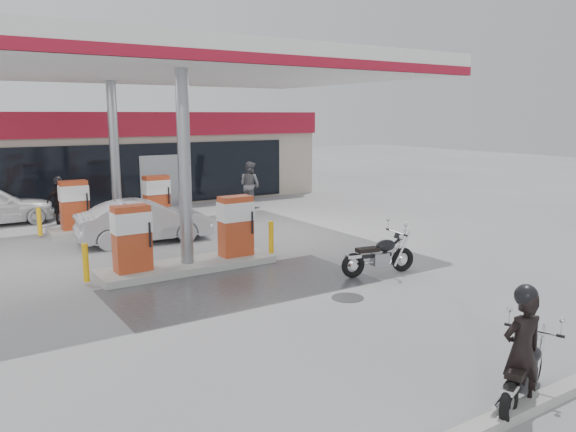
{
  "coord_description": "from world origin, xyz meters",
  "views": [
    {
      "loc": [
        -5.4,
        -11.03,
        3.91
      ],
      "look_at": [
        2.71,
        1.47,
        1.2
      ],
      "focal_mm": 35.0,
      "sensor_mm": 36.0,
      "label": 1
    }
  ],
  "objects_px": {
    "pump_island_near": "(187,242)",
    "pump_island_far": "(118,209)",
    "attendant": "(250,185)",
    "biker_walking": "(59,202)",
    "parked_motorcycle": "(380,256)",
    "main_motorcycle": "(523,374)",
    "biker_main": "(522,351)",
    "hatchback_silver": "(144,221)"
  },
  "relations": [
    {
      "from": "pump_island_near",
      "to": "pump_island_far",
      "type": "distance_m",
      "value": 6.0
    },
    {
      "from": "attendant",
      "to": "biker_walking",
      "type": "bearing_deg",
      "value": 64.28
    },
    {
      "from": "biker_walking",
      "to": "parked_motorcycle",
      "type": "bearing_deg",
      "value": -83.7
    },
    {
      "from": "main_motorcycle",
      "to": "biker_main",
      "type": "height_order",
      "value": "biker_main"
    },
    {
      "from": "pump_island_far",
      "to": "hatchback_silver",
      "type": "height_order",
      "value": "pump_island_far"
    },
    {
      "from": "main_motorcycle",
      "to": "parked_motorcycle",
      "type": "relative_size",
      "value": 0.86
    },
    {
      "from": "pump_island_near",
      "to": "biker_main",
      "type": "relative_size",
      "value": 3.15
    },
    {
      "from": "biker_main",
      "to": "parked_motorcycle",
      "type": "height_order",
      "value": "biker_main"
    },
    {
      "from": "pump_island_near",
      "to": "main_motorcycle",
      "type": "bearing_deg",
      "value": -82.28
    },
    {
      "from": "parked_motorcycle",
      "to": "biker_main",
      "type": "bearing_deg",
      "value": -105.17
    },
    {
      "from": "main_motorcycle",
      "to": "hatchback_silver",
      "type": "bearing_deg",
      "value": 74.7
    },
    {
      "from": "main_motorcycle",
      "to": "parked_motorcycle",
      "type": "xyz_separation_m",
      "value": [
        2.61,
        5.78,
        0.05
      ]
    },
    {
      "from": "pump_island_far",
      "to": "attendant",
      "type": "height_order",
      "value": "attendant"
    },
    {
      "from": "hatchback_silver",
      "to": "main_motorcycle",
      "type": "bearing_deg",
      "value": -170.16
    },
    {
      "from": "main_motorcycle",
      "to": "parked_motorcycle",
      "type": "distance_m",
      "value": 6.34
    },
    {
      "from": "main_motorcycle",
      "to": "hatchback_silver",
      "type": "relative_size",
      "value": 0.43
    },
    {
      "from": "pump_island_far",
      "to": "hatchback_silver",
      "type": "xyz_separation_m",
      "value": [
        0.12,
        -2.4,
        -0.05
      ]
    },
    {
      "from": "hatchback_silver",
      "to": "biker_walking",
      "type": "bearing_deg",
      "value": 23.63
    },
    {
      "from": "pump_island_far",
      "to": "biker_main",
      "type": "distance_m",
      "value": 14.89
    },
    {
      "from": "pump_island_near",
      "to": "pump_island_far",
      "type": "xyz_separation_m",
      "value": [
        0.0,
        6.0,
        0.0
      ]
    },
    {
      "from": "biker_main",
      "to": "hatchback_silver",
      "type": "xyz_separation_m",
      "value": [
        -0.9,
        12.45,
        -0.15
      ]
    },
    {
      "from": "pump_island_near",
      "to": "main_motorcycle",
      "type": "relative_size",
      "value": 2.96
    },
    {
      "from": "pump_island_far",
      "to": "main_motorcycle",
      "type": "bearing_deg",
      "value": -85.4
    },
    {
      "from": "pump_island_far",
      "to": "biker_walking",
      "type": "height_order",
      "value": "pump_island_far"
    },
    {
      "from": "attendant",
      "to": "hatchback_silver",
      "type": "distance_m",
      "value": 7.05
    },
    {
      "from": "pump_island_far",
      "to": "main_motorcycle",
      "type": "height_order",
      "value": "pump_island_far"
    },
    {
      "from": "pump_island_near",
      "to": "biker_walking",
      "type": "height_order",
      "value": "pump_island_near"
    },
    {
      "from": "main_motorcycle",
      "to": "biker_main",
      "type": "distance_m",
      "value": 0.45
    },
    {
      "from": "biker_main",
      "to": "biker_walking",
      "type": "distance_m",
      "value": 17.23
    },
    {
      "from": "pump_island_far",
      "to": "parked_motorcycle",
      "type": "bearing_deg",
      "value": -67.1
    },
    {
      "from": "pump_island_near",
      "to": "hatchback_silver",
      "type": "distance_m",
      "value": 3.6
    },
    {
      "from": "biker_main",
      "to": "biker_walking",
      "type": "height_order",
      "value": "biker_main"
    },
    {
      "from": "pump_island_far",
      "to": "biker_main",
      "type": "height_order",
      "value": "pump_island_far"
    },
    {
      "from": "biker_main",
      "to": "attendant",
      "type": "height_order",
      "value": "attendant"
    },
    {
      "from": "pump_island_far",
      "to": "main_motorcycle",
      "type": "relative_size",
      "value": 2.96
    },
    {
      "from": "main_motorcycle",
      "to": "attendant",
      "type": "distance_m",
      "value": 16.97
    },
    {
      "from": "attendant",
      "to": "main_motorcycle",
      "type": "bearing_deg",
      "value": 143.34
    },
    {
      "from": "pump_island_near",
      "to": "hatchback_silver",
      "type": "xyz_separation_m",
      "value": [
        0.12,
        3.6,
        -0.05
      ]
    },
    {
      "from": "biker_main",
      "to": "biker_walking",
      "type": "xyz_separation_m",
      "value": [
        -2.46,
        17.05,
        -0.01
      ]
    },
    {
      "from": "pump_island_near",
      "to": "pump_island_far",
      "type": "height_order",
      "value": "same"
    },
    {
      "from": "parked_motorcycle",
      "to": "biker_walking",
      "type": "distance_m",
      "value": 12.38
    },
    {
      "from": "biker_walking",
      "to": "main_motorcycle",
      "type": "bearing_deg",
      "value": -99.98
    }
  ]
}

